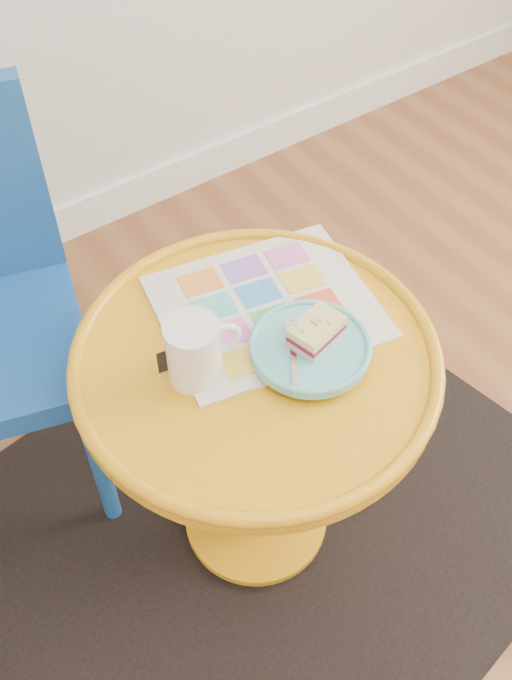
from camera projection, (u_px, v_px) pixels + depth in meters
rug at (256, 519)px, 1.69m from camera, size 1.46×1.30×0.01m
side_table at (256, 413)px, 1.37m from camera, size 0.61×0.61×0.58m
newspaper at (266, 307)px, 1.31m from camera, size 0.42×0.38×0.01m
mug at (195, 349)px, 1.18m from camera, size 0.13×0.09×0.12m
plate at (310, 348)px, 1.23m from camera, size 0.20×0.20×0.02m
cake_slice at (317, 331)px, 1.22m from camera, size 0.10×0.08×0.04m
fork at (293, 353)px, 1.21m from camera, size 0.09×0.13×0.00m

